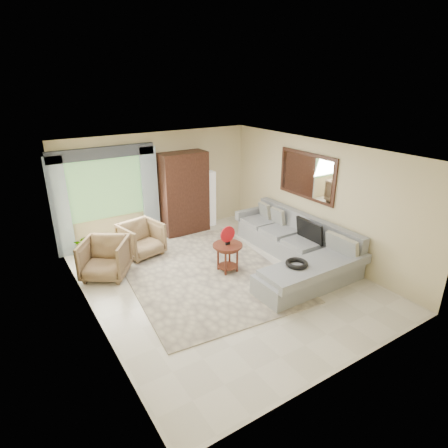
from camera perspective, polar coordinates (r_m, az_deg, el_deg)
ground at (r=7.64m, az=-0.16°, el=-8.54°), size 6.00×6.00×0.00m
area_rug at (r=7.88m, az=-2.99°, el=-7.49°), size 3.36×4.26×0.02m
sectional_sofa at (r=8.38m, az=10.86°, el=-3.92°), size 2.30×3.46×0.90m
tv_screen at (r=8.31m, az=12.90°, el=-1.01°), size 0.14×0.74×0.48m
garden_hose at (r=7.23m, az=11.01°, el=-5.93°), size 0.43×0.43×0.09m
coffee_table at (r=7.82m, az=0.55°, el=-5.10°), size 0.62×0.62×0.62m
red_disc at (r=7.60m, az=0.57°, el=-1.57°), size 0.34×0.03×0.34m
armchair_left at (r=7.97m, az=-17.67°, el=-5.02°), size 1.21×1.22×0.81m
armchair_right at (r=8.71m, az=-12.48°, el=-2.27°), size 1.00×1.02×0.78m
potted_plant at (r=9.14m, az=-20.44°, el=-3.02°), size 0.55×0.51×0.49m
armoire at (r=9.67m, az=-6.11°, el=4.69°), size 1.20×0.55×2.10m
floor_lamp at (r=10.17m, az=-2.17°, el=3.88°), size 0.24×0.24×1.50m
window at (r=9.16m, az=-17.61°, el=5.12°), size 1.80×0.04×1.40m
curtain_left at (r=8.95m, az=-23.71°, el=2.24°), size 0.40×0.08×2.30m
curtain_right at (r=9.45m, az=-11.19°, el=4.64°), size 0.40×0.08×2.30m
valance at (r=8.90m, az=-18.10°, el=10.27°), size 2.40×0.12×0.26m
wall_mirror at (r=8.70m, az=12.47°, el=7.19°), size 0.05×1.70×1.05m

